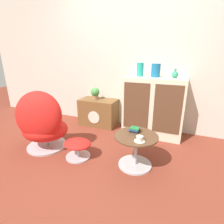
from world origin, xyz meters
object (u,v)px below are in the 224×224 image
at_px(coffee_table, 136,148).
at_px(teacup, 140,139).
at_px(ottoman, 78,146).
at_px(sideboard, 153,107).
at_px(tv_console, 99,112).
at_px(egg_chair, 42,123).
at_px(book_stack, 135,130).
at_px(vase_inner_right, 175,74).
at_px(potted_plant, 95,93).
at_px(vase_leftmost, 140,70).
at_px(vase_inner_left, 156,70).

relative_size(coffee_table, teacup, 4.24).
bearing_deg(ottoman, sideboard, 54.60).
bearing_deg(teacup, coffee_table, 119.11).
distance_m(tv_console, egg_chair, 1.19).
xyz_separation_m(coffee_table, teacup, (0.07, -0.13, 0.20)).
relative_size(sideboard, book_stack, 7.54).
xyz_separation_m(vase_inner_right, teacup, (-0.24, -1.12, -0.59)).
bearing_deg(book_stack, teacup, -62.01).
xyz_separation_m(vase_inner_right, potted_plant, (-1.38, 0.03, -0.40)).
distance_m(sideboard, vase_inner_right, 0.61).
relative_size(coffee_table, vase_inner_right, 3.76).
xyz_separation_m(vase_leftmost, potted_plant, (-0.85, 0.03, -0.46)).
relative_size(sideboard, ottoman, 2.61).
bearing_deg(coffee_table, ottoman, -171.48).
relative_size(sideboard, tv_console, 1.39).
bearing_deg(vase_inner_right, sideboard, -179.21).
distance_m(vase_inner_left, potted_plant, 1.19).
relative_size(sideboard, egg_chair, 1.10).
xyz_separation_m(ottoman, potted_plant, (-0.31, 1.15, 0.46)).
height_order(egg_chair, vase_inner_left, vase_inner_left).
bearing_deg(vase_inner_right, coffee_table, -107.22).
bearing_deg(vase_leftmost, tv_console, 177.71).
height_order(sideboard, tv_console, sideboard).
xyz_separation_m(vase_leftmost, book_stack, (0.18, -0.91, -0.65)).
relative_size(egg_chair, vase_leftmost, 4.13).
relative_size(sideboard, vase_leftmost, 4.53).
xyz_separation_m(tv_console, ottoman, (0.25, -1.14, -0.08)).
bearing_deg(vase_inner_right, egg_chair, -146.20).
distance_m(tv_console, potted_plant, 0.38).
height_order(sideboard, vase_inner_left, vase_inner_left).
bearing_deg(vase_leftmost, vase_inner_left, 0.00).
relative_size(egg_chair, teacup, 7.25).
distance_m(coffee_table, vase_leftmost, 1.33).
xyz_separation_m(egg_chair, book_stack, (1.29, 0.19, 0.04)).
relative_size(sideboard, vase_inner_right, 7.05).
relative_size(vase_leftmost, vase_inner_left, 1.05).
distance_m(tv_console, vase_leftmost, 1.15).
xyz_separation_m(tv_console, book_stack, (0.97, -0.94, 0.19)).
height_order(egg_chair, coffee_table, egg_chair).
height_order(vase_inner_left, vase_inner_right, vase_inner_left).
bearing_deg(egg_chair, ottoman, -1.16).
bearing_deg(egg_chair, coffee_table, 4.37).
distance_m(vase_inner_left, vase_inner_right, 0.29).
xyz_separation_m(vase_inner_left, teacup, (0.05, -1.12, -0.64)).
bearing_deg(potted_plant, book_stack, -42.40).
distance_m(vase_leftmost, vase_inner_left, 0.25).
distance_m(coffee_table, potted_plant, 1.54).
distance_m(ottoman, vase_inner_left, 1.64).
relative_size(coffee_table, vase_inner_left, 2.53).
xyz_separation_m(vase_inner_left, book_stack, (-0.07, -0.91, -0.64)).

